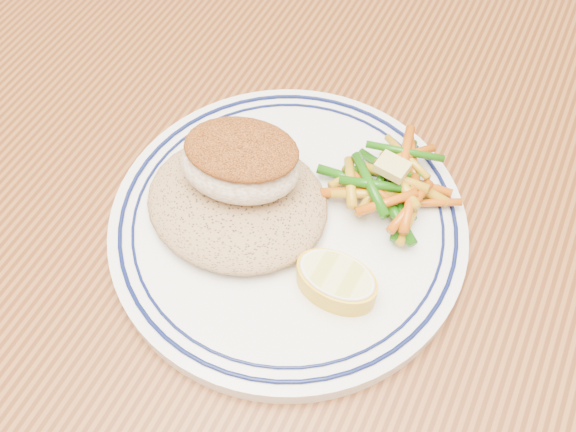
% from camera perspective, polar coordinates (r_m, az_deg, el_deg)
% --- Properties ---
extents(dining_table, '(1.50, 0.90, 0.75)m').
position_cam_1_polar(dining_table, '(0.58, 4.87, -4.59)').
color(dining_table, '#522810').
rests_on(dining_table, ground).
extents(plate, '(0.27, 0.27, 0.02)m').
position_cam_1_polar(plate, '(0.48, -0.00, -0.69)').
color(plate, silver).
rests_on(plate, dining_table).
extents(rice_pilaf, '(0.14, 0.12, 0.03)m').
position_cam_1_polar(rice_pilaf, '(0.47, -4.57, 1.48)').
color(rice_pilaf, '#94704A').
rests_on(rice_pilaf, plate).
extents(fish_fillet, '(0.10, 0.08, 0.04)m').
position_cam_1_polar(fish_fillet, '(0.45, -4.26, 4.87)').
color(fish_fillet, beige).
rests_on(fish_fillet, rice_pilaf).
extents(vegetable_pile, '(0.11, 0.10, 0.03)m').
position_cam_1_polar(vegetable_pile, '(0.48, 9.20, 2.81)').
color(vegetable_pile, '#17550A').
rests_on(vegetable_pile, plate).
extents(butter_pat, '(0.02, 0.02, 0.01)m').
position_cam_1_polar(butter_pat, '(0.47, 9.27, 4.33)').
color(butter_pat, '#D3BF67').
rests_on(butter_pat, vegetable_pile).
extents(lemon_wedge, '(0.06, 0.06, 0.02)m').
position_cam_1_polar(lemon_wedge, '(0.44, 4.32, -5.76)').
color(lemon_wedge, yellow).
rests_on(lemon_wedge, plate).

